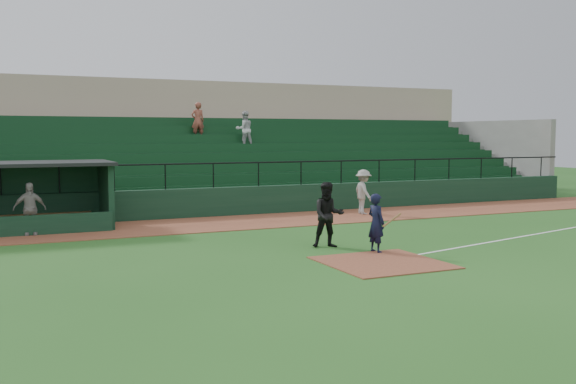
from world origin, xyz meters
name	(u,v)px	position (x,y,z in m)	size (l,w,h in m)	color
ground	(363,257)	(0.00, 0.00, 0.00)	(90.00, 90.00, 0.00)	#22551B
warning_track	(256,221)	(0.00, 8.00, 0.01)	(40.00, 4.00, 0.03)	brown
home_plate_dirt	(383,263)	(0.00, -1.00, 0.01)	(3.00, 3.00, 0.03)	brown
foul_line	(545,233)	(8.00, 1.20, 0.01)	(18.00, 0.09, 0.01)	white
stadium_structure	(194,156)	(0.00, 16.46, 2.30)	(38.00, 13.08, 6.40)	black
batter_at_plate	(376,223)	(0.66, 0.38, 0.85)	(1.04, 0.71, 1.70)	black
umpire	(328,215)	(-0.17, 1.72, 0.98)	(0.95, 0.74, 1.96)	black
runner	(363,192)	(4.96, 8.19, 0.97)	(1.21, 0.70, 1.88)	gray
dugout_player_a	(30,209)	(-8.18, 7.81, 0.91)	(1.03, 0.43, 1.76)	gray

